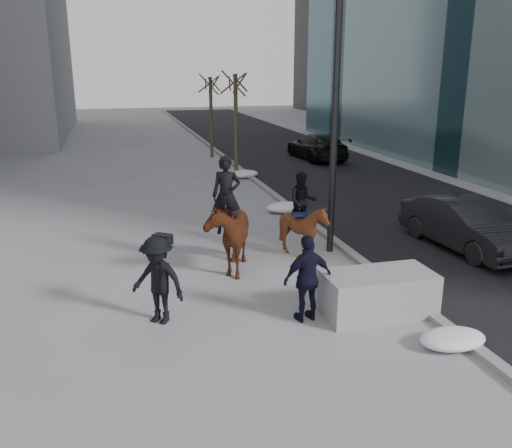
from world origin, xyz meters
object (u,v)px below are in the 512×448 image
object	(u,v)px
car_near	(466,225)
mounted_right	(303,224)
planter	(378,294)
mounted_left	(228,228)

from	to	relation	value
car_near	mounted_right	distance (m)	4.55
planter	mounted_right	world-z (taller)	mounted_right
planter	mounted_left	distance (m)	4.12
planter	mounted_left	bearing A→B (deg)	125.58
mounted_right	planter	bearing A→B (deg)	-85.74
car_near	mounted_left	distance (m)	6.62
planter	mounted_left	xyz separation A→B (m)	(-2.37, 3.32, 0.60)
mounted_left	mounted_right	size ratio (longest dim) A/B	1.25
car_near	planter	bearing A→B (deg)	-147.78
mounted_left	mounted_right	xyz separation A→B (m)	(2.10, 0.40, -0.14)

